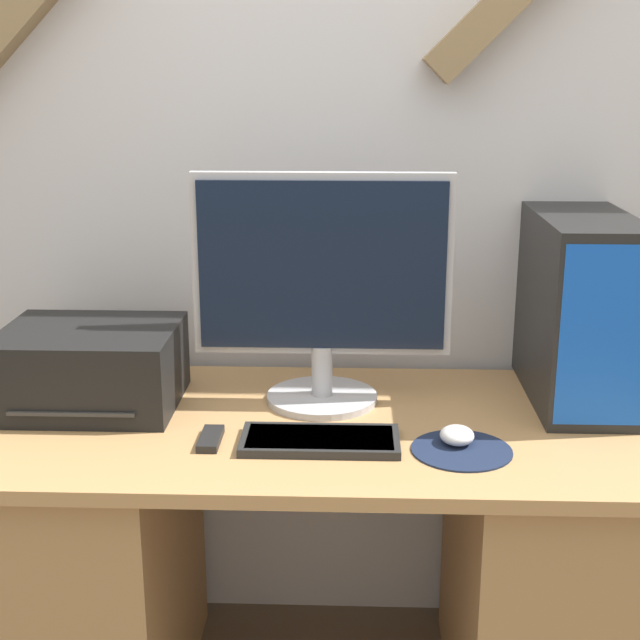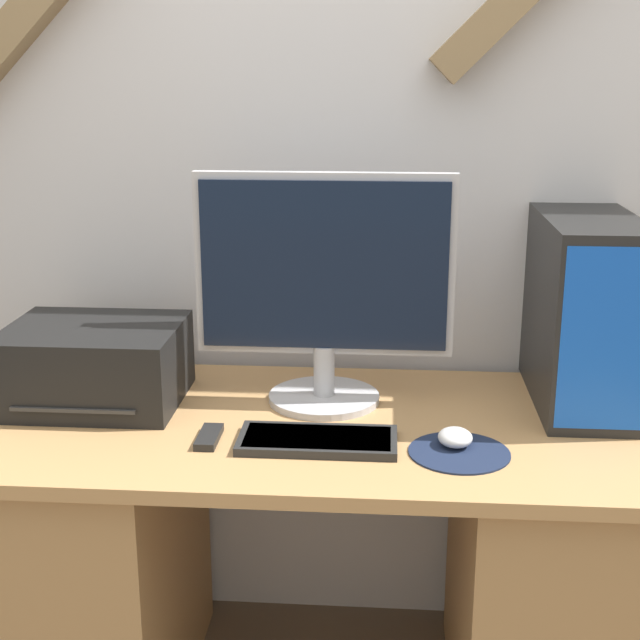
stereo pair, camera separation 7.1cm
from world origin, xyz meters
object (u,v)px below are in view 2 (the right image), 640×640
object	(u,v)px
keyboard	(318,440)
computer_tower	(585,312)
remote_control	(209,437)
mouse	(455,437)
monitor	(324,281)
printer	(95,364)

from	to	relation	value
keyboard	computer_tower	xyz separation A→B (m)	(0.58, 0.30, 0.20)
computer_tower	remote_control	distance (m)	0.88
keyboard	mouse	bearing A→B (deg)	1.57
mouse	remote_control	world-z (taller)	mouse
computer_tower	monitor	bearing A→B (deg)	-175.59
remote_control	monitor	bearing A→B (deg)	48.34
mouse	computer_tower	bearing A→B (deg)	43.73
mouse	keyboard	bearing A→B (deg)	-178.43
monitor	printer	world-z (taller)	monitor
monitor	mouse	world-z (taller)	monitor
computer_tower	printer	world-z (taller)	computer_tower
computer_tower	printer	distance (m)	1.12
mouse	printer	xyz separation A→B (m)	(-0.81, 0.20, 0.07)
mouse	computer_tower	size ratio (longest dim) A/B	0.17
computer_tower	printer	xyz separation A→B (m)	(-1.11, -0.09, -0.12)
mouse	remote_control	distance (m)	0.50
monitor	printer	distance (m)	0.56
keyboard	mouse	distance (m)	0.28
printer	mouse	bearing A→B (deg)	-13.88
printer	remote_control	bearing A→B (deg)	-34.06
mouse	remote_control	size ratio (longest dim) A/B	0.67
monitor	remote_control	bearing A→B (deg)	-131.66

